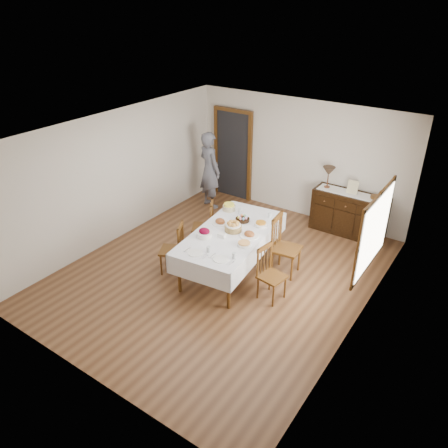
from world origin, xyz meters
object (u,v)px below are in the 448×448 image
Objects in this scene: chair_left_near at (174,248)px; chair_right_near at (270,273)px; chair_left_far at (205,225)px; sideboard at (349,213)px; chair_right_far at (284,245)px; table_lamp at (329,172)px; person at (210,168)px; dining_table at (231,237)px.

chair_right_near is at bearing 72.61° from chair_left_near.
chair_left_far is 3.02m from sideboard.
sideboard is (0.28, 2.86, -0.02)m from chair_right_near.
chair_left_near reaches higher than chair_right_near.
chair_left_far is at bearing 156.36° from chair_left_near.
chair_left_far is 1.03× the size of chair_right_near.
chair_left_far is (-0.06, 1.01, 0.01)m from chair_left_near.
chair_left_far is 0.87× the size of chair_right_far.
chair_right_far reaches higher than chair_left_near.
chair_right_near reaches higher than sideboard.
chair_right_far is 2.12m from sideboard.
chair_left_far is at bearing 77.59° from chair_right_near.
chair_left_far is at bearing -126.46° from table_lamp.
chair_right_far is 2.43× the size of table_lamp.
table_lamp is (-0.10, 2.07, 0.70)m from chair_right_far.
chair_right_near is 0.49× the size of person.
chair_left_near reaches higher than sideboard.
chair_left_far is 2.12× the size of table_lamp.
table_lamp is at bearing 127.32° from chair_left_near.
chair_left_far is 0.64× the size of sideboard.
chair_right_far is (1.63, 1.08, 0.08)m from chair_left_near.
chair_right_near is (0.96, -0.30, -0.23)m from dining_table.
table_lamp is (0.70, 2.55, 0.56)m from dining_table.
chair_left_far reaches higher than dining_table.
chair_right_far is (-0.16, 0.79, 0.09)m from chair_right_near.
chair_right_near is (1.85, -0.71, -0.01)m from chair_left_far.
dining_table is 2.53× the size of chair_left_near.
chair_left_near is 0.99× the size of chair_left_far.
sideboard is at bearing 3.14° from chair_right_near.
chair_right_near is (1.79, 0.30, -0.01)m from chair_left_near.
dining_table is 2.19× the size of chair_right_far.
chair_right_near reaches higher than dining_table.
chair_left_far is 1.96m from person.
chair_right_far is at bearing -101.98° from sideboard.
chair_left_far reaches higher than sideboard.
sideboard is at bearing -150.43° from person.
sideboard is at bearing 119.99° from chair_left_near.
person reaches higher than dining_table.
dining_table is at bearing 34.18° from chair_left_far.
chair_right_near is 0.85× the size of chair_right_far.
table_lamp is at bearing 13.89° from chair_right_near.
chair_right_far is at bearing 96.85° from chair_left_near.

